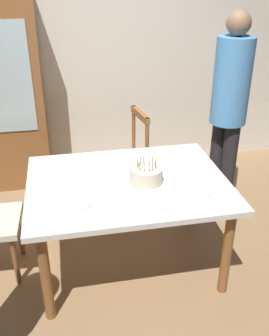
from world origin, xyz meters
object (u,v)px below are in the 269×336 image
plate_far_side (113,166)px  person_guest (229,104)px  plate_near_guest (196,191)px  chair_spindle_back (123,162)px  dining_table (128,191)px  birthday_cake (146,176)px  plate_near_celebrant (75,204)px

plate_far_side → person_guest: size_ratio=0.12×
plate_near_guest → chair_spindle_back: size_ratio=0.23×
plate_near_guest → person_guest: 1.11m
plate_far_side → plate_near_guest: 0.70m
dining_table → plate_near_guest: 0.51m
birthday_cake → plate_near_guest: (0.31, -0.19, -0.05)m
dining_table → person_guest: size_ratio=0.79×
dining_table → plate_near_guest: size_ratio=6.54×
chair_spindle_back → plate_far_side: bearing=-106.5°
birthday_cake → person_guest: 1.17m
birthday_cake → plate_near_guest: 0.37m
plate_near_celebrant → plate_near_guest: size_ratio=1.00×
dining_table → plate_far_side: 0.27m
dining_table → chair_spindle_back: size_ratio=1.52×
plate_far_side → person_guest: bearing=19.9°
birthday_cake → person_guest: size_ratio=0.15×
person_guest → plate_far_side: bearing=-160.1°
dining_table → plate_near_celebrant: 0.48m
plate_near_guest → person_guest: size_ratio=0.12×
dining_table → chair_spindle_back: (0.11, 0.87, -0.20)m
chair_spindle_back → person_guest: bearing=-14.0°
plate_near_celebrant → plate_far_side: 0.59m
plate_near_guest → chair_spindle_back: bearing=106.0°
plate_near_guest → chair_spindle_back: (-0.32, 1.12, -0.29)m
birthday_cake → plate_near_guest: bearing=-31.0°
plate_far_side → person_guest: 1.21m
dining_table → chair_spindle_back: bearing=82.6°
plate_near_celebrant → person_guest: size_ratio=0.12×
dining_table → chair_spindle_back: 0.90m
plate_near_guest → person_guest: person_guest is taller
birthday_cake → person_guest: bearing=37.9°
dining_table → chair_spindle_back: chair_spindle_back is taller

